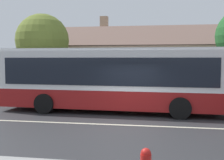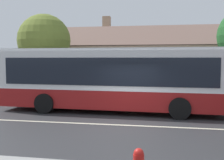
{
  "view_description": "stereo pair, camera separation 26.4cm",
  "coord_description": "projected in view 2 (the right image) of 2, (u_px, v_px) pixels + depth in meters",
  "views": [
    {
      "loc": [
        1.26,
        -11.3,
        2.74
      ],
      "look_at": [
        -1.02,
        2.7,
        1.65
      ],
      "focal_mm": 45.0,
      "sensor_mm": 36.0,
      "label": 1
    },
    {
      "loc": [
        1.52,
        -11.25,
        2.74
      ],
      "look_at": [
        -1.02,
        2.7,
        1.65
      ],
      "focal_mm": 45.0,
      "sensor_mm": 36.0,
      "label": 2
    }
  ],
  "objects": [
    {
      "name": "transit_bus",
      "position": [
        111.0,
        78.0,
        14.43
      ],
      "size": [
        11.42,
        3.07,
        3.25
      ],
      "color": "maroon",
      "rests_on": "ground"
    },
    {
      "name": "ground_plane",
      "position": [
        125.0,
        125.0,
        11.52
      ],
      "size": [
        300.0,
        300.0,
        0.0
      ],
      "primitive_type": "plane",
      "color": "#2D2D30"
    },
    {
      "name": "bench_by_building",
      "position": [
        5.0,
        91.0,
        18.53
      ],
      "size": [
        1.84,
        0.51,
        0.94
      ],
      "color": "brown",
      "rests_on": "sidewalk_far"
    },
    {
      "name": "community_building",
      "position": [
        175.0,
        67.0,
        24.72
      ],
      "size": [
        23.82,
        9.67,
        6.68
      ],
      "color": "tan",
      "rests_on": "ground"
    },
    {
      "name": "street_tree_secondary",
      "position": [
        44.0,
        41.0,
        19.31
      ],
      "size": [
        3.61,
        3.61,
        5.78
      ],
      "color": "#4C3828",
      "rests_on": "ground"
    },
    {
      "name": "sidewalk_far",
      "position": [
        138.0,
        101.0,
        17.4
      ],
      "size": [
        60.0,
        3.0,
        0.15
      ],
      "primitive_type": "cube",
      "color": "gray",
      "rests_on": "ground"
    },
    {
      "name": "lane_divider_stripe",
      "position": [
        125.0,
        125.0,
        11.52
      ],
      "size": [
        60.0,
        0.16,
        0.01
      ],
      "primitive_type": "cube",
      "color": "beige",
      "rests_on": "ground"
    }
  ]
}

